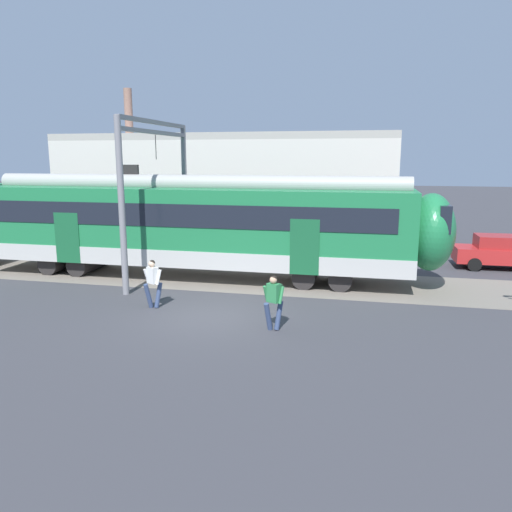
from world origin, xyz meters
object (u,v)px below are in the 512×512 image
(commuter_train, at_px, (16,219))
(pedestrian_green, at_px, (274,298))
(pedestrian_white, at_px, (153,280))
(parked_car_red, at_px, (500,252))

(commuter_train, relative_size, pedestrian_green, 22.83)
(commuter_train, relative_size, pedestrian_white, 22.83)
(parked_car_red, bearing_deg, pedestrian_white, -144.73)
(pedestrian_white, relative_size, pedestrian_green, 1.00)
(parked_car_red, bearing_deg, pedestrian_green, -129.36)
(commuter_train, height_order, parked_car_red, commuter_train)
(parked_car_red, bearing_deg, commuter_train, -168.01)
(pedestrian_white, bearing_deg, pedestrian_green, -16.03)
(commuter_train, xyz_separation_m, pedestrian_white, (8.73, -4.56, -1.29))
(commuter_train, xyz_separation_m, parked_car_red, (21.69, 4.61, -1.47))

